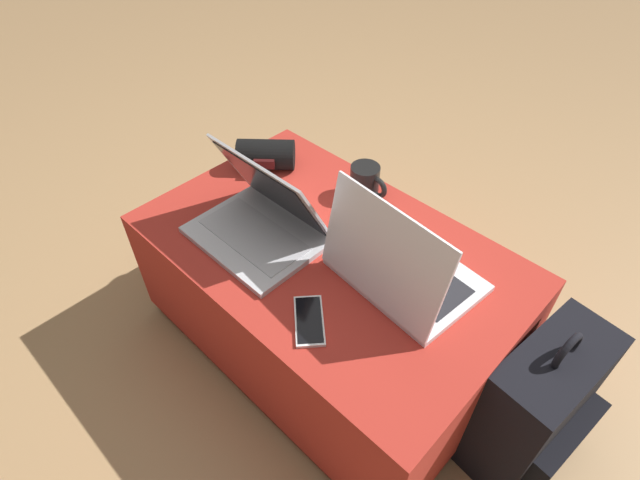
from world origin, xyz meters
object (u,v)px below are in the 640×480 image
(backpack, at_px, (538,409))
(laptop_far, at_px, (399,268))
(laptop_near, at_px, (261,220))
(wrist_brace, at_px, (266,154))
(cell_phone, at_px, (309,320))
(coffee_mug, at_px, (366,181))

(backpack, bearing_deg, laptop_far, 108.61)
(laptop_near, distance_m, laptop_far, 0.39)
(backpack, bearing_deg, laptop_near, 110.79)
(laptop_far, bearing_deg, backpack, -162.10)
(wrist_brace, bearing_deg, cell_phone, -32.56)
(laptop_near, xyz_separation_m, wrist_brace, (-0.22, 0.21, -0.00))
(laptop_near, relative_size, cell_phone, 2.28)
(laptop_near, height_order, laptop_far, laptop_far)
(laptop_near, height_order, coffee_mug, laptop_near)
(laptop_near, relative_size, backpack, 0.70)
(cell_phone, relative_size, wrist_brace, 0.77)
(laptop_near, xyz_separation_m, cell_phone, (0.30, -0.12, -0.05))
(cell_phone, bearing_deg, backpack, 165.83)
(laptop_far, xyz_separation_m, cell_phone, (-0.07, -0.23, -0.05))
(wrist_brace, height_order, coffee_mug, coffee_mug)
(wrist_brace, bearing_deg, backpack, -0.80)
(laptop_near, relative_size, coffee_mug, 2.74)
(cell_phone, relative_size, backpack, 0.31)
(coffee_mug, bearing_deg, cell_phone, -64.50)
(backpack, distance_m, wrist_brace, 1.03)
(laptop_far, height_order, backpack, laptop_far)
(wrist_brace, xyz_separation_m, coffee_mug, (0.31, 0.11, 0.00))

